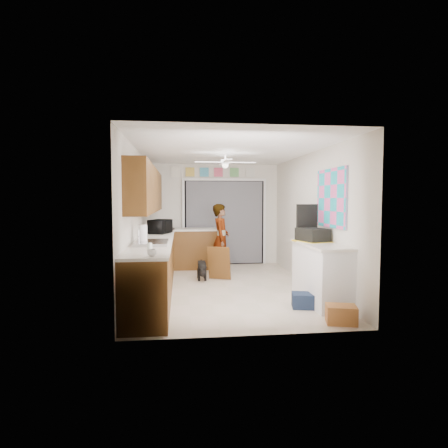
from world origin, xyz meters
name	(u,v)px	position (x,y,z in m)	size (l,w,h in m)	color
floor	(226,287)	(0.00, 0.00, 0.00)	(5.00, 5.00, 0.00)	beige
ceiling	(227,151)	(0.00, 0.00, 2.50)	(5.00, 5.00, 0.00)	white
wall_back	(214,215)	(0.00, 2.50, 1.25)	(3.20, 3.20, 0.00)	silver
wall_front	(253,232)	(0.00, -2.50, 1.25)	(3.20, 3.20, 0.00)	silver
wall_left	(138,221)	(-1.60, 0.00, 1.25)	(5.00, 5.00, 0.00)	silver
wall_right	(311,219)	(1.60, 0.00, 1.25)	(5.00, 5.00, 0.00)	silver
left_base_cabinets	(155,264)	(-1.30, 0.00, 0.45)	(0.60, 4.80, 0.90)	brown
left_countertop	(156,239)	(-1.29, 0.00, 0.92)	(0.62, 4.80, 0.04)	white
upper_cabinets	(147,190)	(-1.44, 0.20, 1.80)	(0.32, 4.00, 0.80)	brown
sink_basin	(151,243)	(-1.29, -1.00, 0.95)	(0.50, 0.76, 0.06)	silver
faucet	(139,237)	(-1.48, -1.00, 1.05)	(0.03, 0.03, 0.22)	silver
peninsula_base	(195,249)	(-0.50, 2.00, 0.45)	(1.00, 0.60, 0.90)	brown
peninsula_top	(195,229)	(-0.50, 2.00, 0.92)	(1.04, 0.64, 0.04)	white
back_opening_recess	(224,222)	(0.25, 2.47, 1.05)	(2.00, 0.06, 2.10)	black
curtain_panel	(225,223)	(0.25, 2.43, 1.05)	(1.90, 0.03, 2.05)	slate
door_trim_left	(183,223)	(-0.77, 2.44, 1.05)	(0.06, 0.04, 2.10)	white
door_trim_right	(265,222)	(1.27, 2.44, 1.05)	(0.06, 0.04, 2.10)	white
door_trim_head	(224,180)	(0.25, 2.44, 2.12)	(2.10, 0.04, 0.06)	white
header_frame_0	(190,172)	(-0.60, 2.47, 2.30)	(0.22, 0.02, 0.22)	gold
header_frame_1	(204,172)	(-0.25, 2.47, 2.30)	(0.22, 0.02, 0.22)	#469CBB
header_frame_2	(218,172)	(0.10, 2.47, 2.30)	(0.22, 0.02, 0.22)	#D04E6A
header_frame_3	(234,172)	(0.50, 2.47, 2.30)	(0.22, 0.02, 0.22)	#61A35D
header_frame_4	(250,173)	(0.90, 2.47, 2.30)	(0.22, 0.02, 0.22)	silver
route66_sign	(176,172)	(-0.95, 2.47, 2.30)	(0.22, 0.02, 0.26)	silver
right_counter_base	(321,274)	(1.35, -1.20, 0.45)	(0.50, 1.40, 0.90)	white
right_counter_top	(321,245)	(1.34, -1.20, 0.92)	(0.54, 1.44, 0.04)	white
abstract_painting	(331,198)	(1.58, -1.00, 1.65)	(0.03, 1.15, 0.95)	#F359A3
ceiling_fan	(225,162)	(0.00, 0.20, 2.32)	(1.14, 1.14, 0.24)	white
microwave	(160,227)	(-1.25, 0.83, 1.08)	(0.50, 0.34, 0.28)	black
cup	(152,253)	(-1.19, -2.25, 0.98)	(0.11, 0.11, 0.09)	white
jar_b	(150,247)	(-1.26, -1.70, 0.99)	(0.07, 0.07, 0.10)	silver
paper_towel_roll	(143,234)	(-1.43, -0.92, 1.09)	(0.14, 0.14, 0.30)	white
suitcase	(313,235)	(1.32, -0.89, 1.05)	(0.37, 0.50, 0.21)	black
suitcase_rim	(313,241)	(1.32, -0.89, 0.94)	(0.44, 0.58, 0.02)	yellow
suitcase_lid	(307,219)	(1.32, -0.60, 1.30)	(0.42, 0.03, 0.50)	black
cardboard_box	(341,314)	(1.25, -2.20, 0.12)	(0.38, 0.29, 0.24)	#CB7A40
navy_crate	(304,300)	(1.00, -1.45, 0.11)	(0.36, 0.30, 0.22)	#162138
cabinet_door_panel	(219,263)	(-0.07, 0.63, 0.34)	(0.46, 0.03, 0.68)	brown
man	(221,239)	(0.03, 1.25, 0.77)	(0.56, 0.37, 1.53)	white
dog	(202,270)	(-0.42, 0.71, 0.20)	(0.22, 0.52, 0.41)	black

